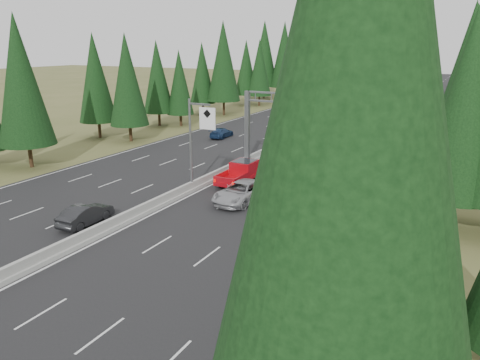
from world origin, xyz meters
name	(u,v)px	position (x,y,z in m)	size (l,w,h in m)	color
road	(354,112)	(0.00, 80.00, 0.04)	(32.00, 260.00, 0.08)	black
shoulder_right	(457,119)	(17.80, 80.00, 0.03)	(3.60, 260.00, 0.06)	olive
shoulder_left	(267,107)	(-17.80, 80.00, 0.03)	(3.60, 260.00, 0.06)	#4E5427
median_barrier	(354,110)	(0.00, 80.00, 0.41)	(0.70, 260.00, 0.85)	gray
sign_gantry	(328,123)	(8.92, 34.88, 5.27)	(16.75, 0.98, 7.80)	slate
hov_sign_pole	(196,139)	(0.58, 24.97, 4.72)	(2.80, 0.50, 8.00)	slate
tree_row_left	(223,63)	(-22.24, 69.76, 8.95)	(11.65, 243.61, 18.95)	black
silver_minivan	(242,192)	(5.14, 24.52, 0.90)	(2.73, 5.92, 1.65)	#9A9B9F
red_pickup	(242,171)	(2.60, 29.48, 1.15)	(2.12, 5.95, 1.94)	black
car_ahead_green	(349,159)	(9.79, 40.00, 0.82)	(1.75, 4.34, 1.48)	#114E2D
car_ahead_dkred	(425,128)	(14.50, 63.53, 0.76)	(1.45, 4.15, 1.37)	maroon
car_ahead_dkgrey	(352,126)	(4.96, 59.79, 0.87)	(2.21, 5.45, 1.58)	black
car_ahead_white	(433,93)	(9.96, 116.93, 0.85)	(2.54, 5.52, 1.53)	white
car_ahead_far	(410,85)	(1.50, 137.85, 0.80)	(1.69, 4.20, 1.43)	black
car_onc_near	(86,214)	(-2.41, 15.00, 0.81)	(1.54, 4.41, 1.45)	black
car_onc_blue	(221,133)	(-9.69, 47.10, 0.75)	(1.86, 4.59, 1.33)	navy
car_onc_white	(301,114)	(-6.00, 68.04, 0.82)	(1.75, 4.35, 1.48)	silver
car_onc_far	(299,103)	(-11.48, 81.44, 0.90)	(2.71, 5.87, 1.63)	black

